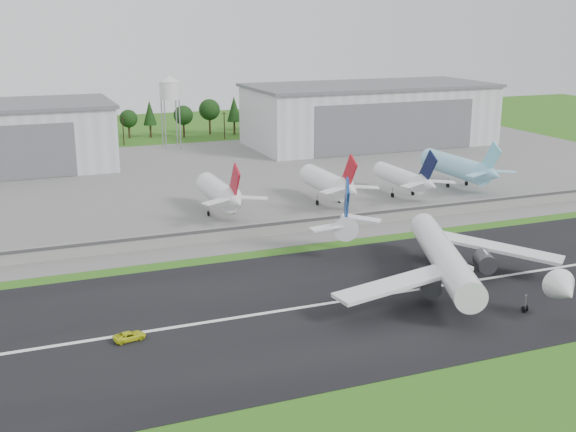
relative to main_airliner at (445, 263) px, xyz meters
name	(u,v)px	position (x,y,z in m)	size (l,w,h in m)	color
ground	(428,311)	(-9.70, -9.59, -4.89)	(600.00, 600.00, 0.00)	#2E5E16
runway	(400,292)	(-9.70, 0.41, -4.84)	(320.00, 60.00, 0.10)	black
runway_centerline	(400,292)	(-9.70, 0.41, -4.78)	(220.00, 1.00, 0.02)	white
apron	(231,179)	(-9.70, 110.41, -4.84)	(320.00, 150.00, 0.10)	slate
blast_fence	(309,224)	(-9.70, 45.39, -3.09)	(240.00, 0.61, 3.50)	gray
hangar_east	(369,114)	(65.30, 155.32, 7.73)	(102.00, 47.00, 25.20)	silver
water_tower	(169,88)	(-14.70, 175.41, 19.66)	(8.40, 8.40, 29.40)	#99999E
utility_poles	(176,142)	(-9.70, 190.41, -4.89)	(230.00, 3.00, 12.00)	black
treeline	(168,137)	(-9.70, 205.41, -4.89)	(320.00, 16.00, 22.00)	black
main_airliner	(445,263)	(0.00, 0.00, 0.00)	(53.28, 57.22, 18.17)	white
ground_vehicle	(130,336)	(-62.39, -1.92, -4.05)	(2.47, 5.37, 1.49)	#C9D118
parked_jet_red_a	(222,194)	(-25.74, 66.99, 1.44)	(7.36, 31.29, 16.85)	white
parked_jet_red_b	(331,183)	(6.33, 67.00, 1.49)	(7.36, 31.29, 16.90)	white
parked_jet_navy	(406,178)	(30.80, 66.92, 1.01)	(7.36, 31.29, 16.39)	white
parked_jet_skyblue	(461,167)	(53.53, 72.02, 1.65)	(7.36, 37.29, 17.12)	#87CCE9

